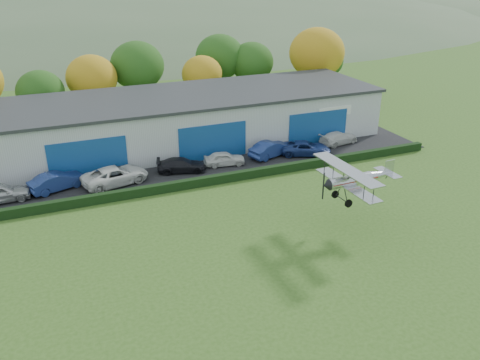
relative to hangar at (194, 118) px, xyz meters
name	(u,v)px	position (x,y,z in m)	size (l,w,h in m)	color
ground	(259,295)	(-5.00, -27.98, -2.66)	(300.00, 300.00, 0.00)	#33551B
apron	(197,165)	(-2.00, -6.98, -2.63)	(48.00, 9.00, 0.05)	black
hedge	(214,180)	(-2.00, -11.78, -2.26)	(46.00, 0.60, 0.80)	black
hangar	(194,118)	(0.00, 0.00, 0.00)	(40.60, 12.60, 5.30)	#B2B7BC
tree_belt	(131,72)	(-4.15, 12.64, 2.95)	(75.70, 13.22, 10.12)	#3D2614
distant_hills	(55,73)	(-9.38, 112.02, -15.70)	(430.00, 196.00, 56.00)	#4C6642
car_0	(0,193)	(-19.46, -8.53, -1.80)	(1.90, 4.72, 1.61)	silver
car_1	(57,181)	(-14.93, -7.82, -1.82)	(1.67, 4.79, 1.58)	navy
car_2	(115,176)	(-10.10, -8.54, -1.79)	(2.69, 5.84, 1.62)	silver
car_3	(181,165)	(-3.89, -8.06, -1.94)	(1.86, 4.58, 1.33)	black
car_4	(224,159)	(0.42, -8.07, -1.93)	(1.60, 3.98, 1.35)	silver
car_5	(271,149)	(5.63, -7.65, -1.80)	(1.70, 4.87, 1.60)	navy
car_6	(306,148)	(9.10, -8.59, -1.90)	(2.34, 5.08, 1.41)	navy
car_7	(339,138)	(14.05, -7.04, -1.94)	(1.87, 4.60, 1.34)	silver
biplane	(356,178)	(5.00, -22.89, 1.20)	(6.18, 7.05, 2.65)	silver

